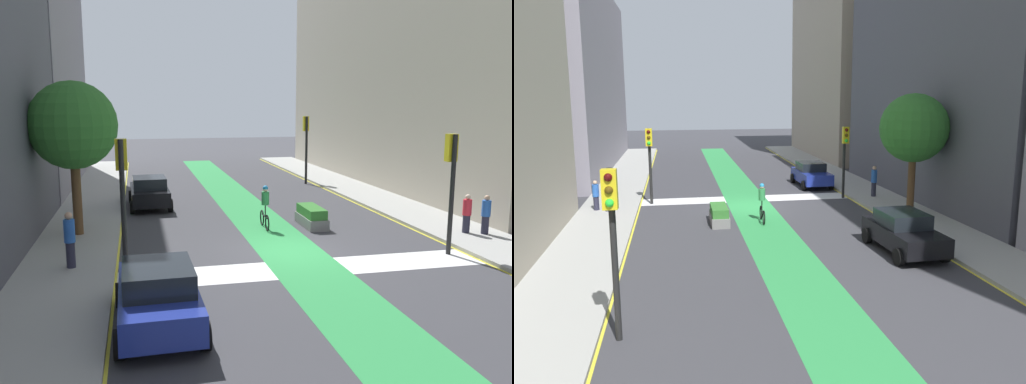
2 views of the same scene
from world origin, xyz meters
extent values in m
plane|color=#38383D|center=(0.00, 0.00, 0.00)|extent=(120.00, 120.00, 0.00)
cube|color=#2D8C47|center=(0.03, 0.00, 0.00)|extent=(2.40, 60.00, 0.01)
cube|color=silver|center=(0.00, -2.00, 0.00)|extent=(12.00, 1.80, 0.01)
cube|color=#9E9E99|center=(-7.50, 0.00, 0.07)|extent=(3.00, 60.00, 0.15)
cube|color=yellow|center=(-6.00, 0.00, 0.01)|extent=(0.16, 60.00, 0.01)
cube|color=#9E9E99|center=(7.50, 0.00, 0.07)|extent=(3.00, 60.00, 0.15)
cube|color=yellow|center=(6.00, 0.00, 0.01)|extent=(0.16, 60.00, 0.01)
cube|color=gray|center=(-12.94, 18.70, 11.39)|extent=(7.89, 17.39, 22.78)
cylinder|color=black|center=(5.36, -1.57, 2.10)|extent=(0.16, 0.16, 4.20)
cube|color=gold|center=(5.36, -1.37, 3.73)|extent=(0.35, 0.28, 0.95)
sphere|color=#3F0A0A|center=(5.36, -1.23, 4.03)|extent=(0.20, 0.20, 0.20)
sphere|color=#4C380C|center=(5.36, -1.23, 3.73)|extent=(0.20, 0.20, 0.20)
sphere|color=#26D833|center=(5.36, -1.23, 3.43)|extent=(0.20, 0.20, 0.20)
cylinder|color=black|center=(-5.67, -1.29, 2.09)|extent=(0.16, 0.16, 4.18)
cube|color=gold|center=(-5.67, -1.09, 3.71)|extent=(0.35, 0.28, 0.95)
sphere|color=#3F0A0A|center=(-5.67, -0.95, 4.01)|extent=(0.20, 0.20, 0.20)
sphere|color=#4C380C|center=(-5.67, -0.95, 3.71)|extent=(0.20, 0.20, 0.20)
sphere|color=#26D833|center=(-5.67, -0.95, 3.41)|extent=(0.20, 0.20, 0.20)
cylinder|color=black|center=(5.50, 14.91, 2.18)|extent=(0.16, 0.16, 4.36)
cube|color=gold|center=(5.50, 15.11, 3.89)|extent=(0.35, 0.28, 0.95)
sphere|color=#3F0A0A|center=(5.50, 15.25, 4.19)|extent=(0.20, 0.20, 0.20)
sphere|color=#4C380C|center=(5.50, 15.25, 3.89)|extent=(0.20, 0.20, 0.20)
sphere|color=#26D833|center=(5.50, 15.25, 3.59)|extent=(0.20, 0.20, 0.20)
cube|color=black|center=(-4.65, 9.29, 0.67)|extent=(1.93, 4.25, 0.70)
cube|color=black|center=(-4.64, 9.09, 1.29)|extent=(1.66, 2.05, 0.55)
cylinder|color=black|center=(-5.59, 10.74, 0.32)|extent=(0.24, 0.65, 0.64)
cylinder|color=black|center=(-3.79, 10.79, 0.32)|extent=(0.24, 0.65, 0.64)
cylinder|color=black|center=(-5.50, 7.80, 0.32)|extent=(0.24, 0.65, 0.64)
cylinder|color=black|center=(-3.70, 7.85, 0.32)|extent=(0.24, 0.65, 0.64)
cube|color=navy|center=(-4.84, -5.45, 0.67)|extent=(1.87, 4.23, 0.70)
cube|color=black|center=(-4.83, -5.65, 1.29)|extent=(1.64, 2.03, 0.55)
cylinder|color=black|center=(-5.76, -4.00, 0.32)|extent=(0.23, 0.64, 0.64)
cylinder|color=black|center=(-3.96, -3.97, 0.32)|extent=(0.23, 0.64, 0.64)
cylinder|color=black|center=(-5.71, -6.94, 0.32)|extent=(0.23, 0.64, 0.64)
cylinder|color=black|center=(-3.91, -6.91, 0.32)|extent=(0.23, 0.64, 0.64)
torus|color=black|center=(-0.02, 4.13, 0.34)|extent=(0.08, 0.68, 0.68)
torus|color=black|center=(-0.05, 3.08, 0.34)|extent=(0.08, 0.68, 0.68)
cylinder|color=black|center=(-0.03, 3.60, 0.52)|extent=(0.09, 0.95, 0.06)
cylinder|color=black|center=(-0.04, 3.45, 0.79)|extent=(0.05, 0.05, 0.50)
cylinder|color=#338C4C|center=(-0.04, 3.45, 1.31)|extent=(0.32, 0.32, 0.55)
sphere|color=beige|center=(-0.04, 3.45, 1.70)|extent=(0.22, 0.22, 0.22)
sphere|color=#268CCC|center=(-0.04, 3.45, 1.74)|extent=(0.23, 0.23, 0.23)
cylinder|color=#262638|center=(8.07, 0.17, 0.50)|extent=(0.28, 0.28, 0.71)
cylinder|color=#2659B2|center=(8.07, 0.17, 1.17)|extent=(0.34, 0.34, 0.63)
sphere|color=tan|center=(8.07, 0.17, 1.59)|extent=(0.20, 0.20, 0.20)
cylinder|color=#262638|center=(-7.34, -0.73, 0.56)|extent=(0.28, 0.28, 0.82)
cylinder|color=#2659B2|center=(-7.34, -0.73, 1.33)|extent=(0.34, 0.34, 0.73)
sphere|color=tan|center=(-7.34, -0.73, 1.81)|extent=(0.24, 0.24, 0.24)
cylinder|color=#262638|center=(7.46, 0.51, 0.50)|extent=(0.28, 0.28, 0.71)
cylinder|color=red|center=(7.46, 0.51, 1.17)|extent=(0.34, 0.34, 0.63)
sphere|color=beige|center=(7.46, 0.51, 1.59)|extent=(0.20, 0.20, 0.20)
cylinder|color=brown|center=(-7.54, 3.68, 1.69)|extent=(0.36, 0.36, 3.08)
sphere|color=#2D6B28|center=(-7.54, 3.68, 4.41)|extent=(3.36, 3.36, 3.36)
cube|color=slate|center=(2.03, 3.53, 0.23)|extent=(0.83, 2.23, 0.45)
cube|color=#33722D|center=(2.03, 3.53, 0.65)|extent=(0.75, 2.01, 0.40)
camera|label=1|loc=(-5.20, -17.54, 5.29)|focal=37.01mm
camera|label=2|loc=(3.94, 27.54, 6.11)|focal=36.54mm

